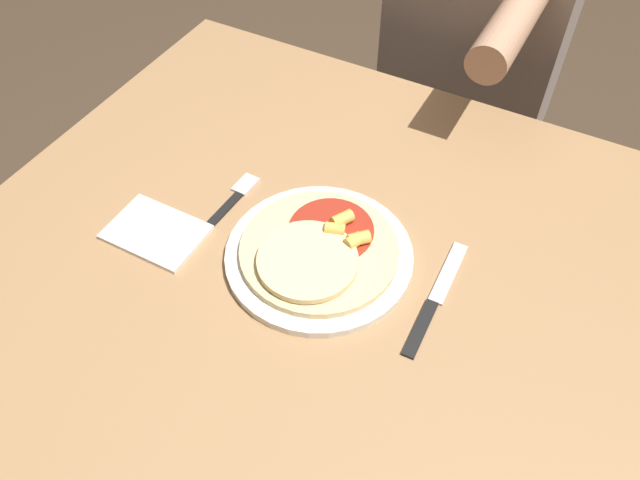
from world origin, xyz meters
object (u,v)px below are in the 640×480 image
(pizza, at_px, (319,249))
(fork, at_px, (228,204))
(dining_table, at_px, (333,303))
(plate, at_px, (320,254))
(knife, at_px, (435,299))
(person_diner, at_px, (478,34))

(pizza, xyz_separation_m, fork, (-0.18, 0.03, -0.02))
(dining_table, xyz_separation_m, plate, (-0.03, 0.00, 0.11))
(fork, relative_size, knife, 0.80)
(dining_table, height_order, plate, plate)
(dining_table, distance_m, person_diner, 0.76)
(plate, bearing_deg, fork, 172.06)
(dining_table, distance_m, pizza, 0.13)
(knife, bearing_deg, fork, 177.25)
(fork, bearing_deg, plate, -7.94)
(dining_table, height_order, pizza, pizza)
(dining_table, relative_size, knife, 5.19)
(pizza, bearing_deg, fork, 170.66)
(fork, bearing_deg, pizza, -9.34)
(dining_table, xyz_separation_m, fork, (-0.21, 0.03, 0.10))
(plate, xyz_separation_m, knife, (0.18, 0.01, -0.00))
(knife, height_order, person_diner, person_diner)
(dining_table, distance_m, plate, 0.11)
(dining_table, xyz_separation_m, person_diner, (-0.03, 0.75, 0.08))
(pizza, distance_m, fork, 0.19)
(plate, distance_m, person_diner, 0.75)
(plate, bearing_deg, person_diner, 90.14)
(dining_table, relative_size, pizza, 4.81)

